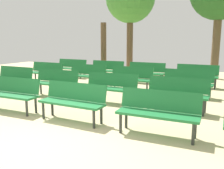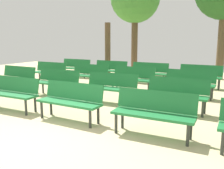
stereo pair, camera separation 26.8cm
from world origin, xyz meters
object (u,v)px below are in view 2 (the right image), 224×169
(bench_r2_c0, at_px, (50,71))
(bench_r3_c3, at_px, (200,75))
(bench_r1_c2, at_px, (111,86))
(bench_r2_c2, at_px, (133,77))
(bench_r0_c2, at_px, (71,99))
(bench_r3_c1, at_px, (110,69))
(tree_0, at_px, (108,49))
(bench_r0_c1, at_px, (12,91))
(bench_r3_c0, at_px, (75,67))
(bench_r1_c3, at_px, (177,92))
(bench_r1_c0, at_px, (17,76))
(bench_r2_c3, at_px, (190,82))
(bench_r0_c3, at_px, (154,110))
(bench_r1_c1, at_px, (57,81))
(bench_r3_c2, at_px, (149,71))
(bench_r2_c1, at_px, (89,74))

(bench_r2_c0, distance_m, bench_r3_c3, 6.28)
(bench_r1_c2, height_order, bench_r2_c2, same)
(bench_r0_c2, bearing_deg, bench_r3_c1, 110.53)
(bench_r3_c1, distance_m, tree_0, 1.62)
(bench_r0_c1, relative_size, bench_r0_c2, 1.01)
(bench_r0_c1, distance_m, bench_r3_c0, 5.91)
(bench_r1_c3, distance_m, bench_r2_c0, 6.22)
(bench_r1_c0, relative_size, bench_r2_c3, 1.00)
(bench_r0_c1, relative_size, bench_r0_c3, 1.00)
(bench_r1_c1, height_order, bench_r3_c2, same)
(bench_r1_c0, bearing_deg, bench_r0_c2, -24.58)
(bench_r1_c0, distance_m, bench_r2_c3, 6.17)
(bench_r0_c3, height_order, bench_r1_c1, same)
(bench_r2_c1, height_order, bench_r3_c1, same)
(bench_r0_c2, bearing_deg, bench_r2_c3, 62.96)
(bench_r0_c2, relative_size, bench_r1_c1, 0.99)
(bench_r2_c3, xyz_separation_m, bench_r3_c2, (-2.05, 1.77, 0.00))
(bench_r1_c1, xyz_separation_m, bench_r2_c0, (-2.04, 1.84, 0.00))
(bench_r1_c0, height_order, bench_r3_c3, same)
(bench_r0_c3, distance_m, bench_r2_c2, 4.21)
(bench_r0_c1, xyz_separation_m, tree_0, (-0.91, 6.69, 0.84))
(bench_r0_c3, distance_m, bench_r1_c1, 4.32)
(bench_r0_c3, xyz_separation_m, bench_r2_c0, (-6.01, 3.55, 0.00))
(bench_r1_c1, xyz_separation_m, bench_r3_c3, (3.92, 3.82, 0.00))
(bench_r2_c1, height_order, tree_0, tree_0)
(bench_r3_c0, relative_size, tree_0, 0.60)
(bench_r1_c0, bearing_deg, bench_r2_c1, 44.08)
(bench_r1_c0, relative_size, bench_r2_c2, 1.00)
(bench_r1_c2, xyz_separation_m, bench_r2_c3, (1.90, 1.87, 0.00))
(bench_r2_c3, bearing_deg, bench_r2_c2, -179.82)
(bench_r0_c3, bearing_deg, tree_0, 123.38)
(bench_r1_c2, height_order, bench_r3_c3, same)
(bench_r3_c0, relative_size, bench_r3_c2, 1.00)
(bench_r3_c3, bearing_deg, bench_r3_c1, -179.80)
(bench_r0_c1, height_order, bench_r0_c3, same)
(bench_r0_c3, height_order, tree_0, tree_0)
(bench_r0_c3, xyz_separation_m, tree_0, (-4.82, 6.58, 0.84))
(bench_r2_c1, bearing_deg, bench_r1_c2, -42.36)
(bench_r1_c0, distance_m, bench_r2_c2, 4.29)
(bench_r3_c3, distance_m, tree_0, 4.96)
(bench_r1_c3, bearing_deg, bench_r3_c1, 137.88)
(bench_r1_c2, distance_m, bench_r2_c1, 2.69)
(bench_r2_c1, xyz_separation_m, bench_r2_c2, (1.89, 0.03, 0.00))
(bench_r1_c3, height_order, bench_r3_c2, same)
(bench_r1_c3, bearing_deg, bench_r3_c3, 90.05)
(bench_r0_c3, xyz_separation_m, bench_r3_c2, (-2.13, 5.46, 0.00))
(bench_r2_c3, relative_size, bench_r3_c3, 1.00)
(bench_r0_c2, distance_m, bench_r3_c1, 5.85)
(bench_r3_c1, relative_size, bench_r3_c3, 1.00)
(bench_r2_c0, relative_size, bench_r2_c1, 1.00)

